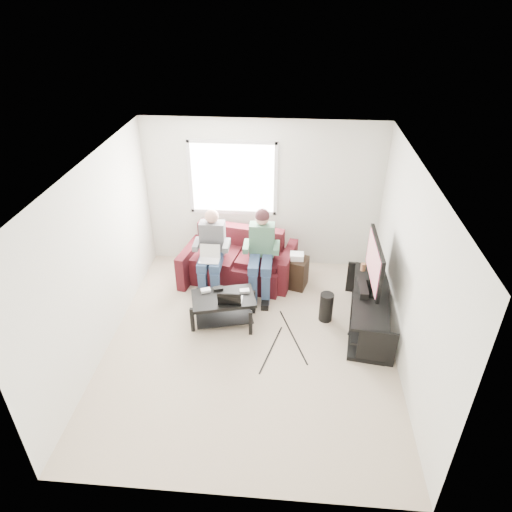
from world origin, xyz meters
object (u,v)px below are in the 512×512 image
object	(u,v)px
coffee_table	(223,304)
subwoofer	(326,307)
end_table	(296,271)
tv	(374,263)
sofa	(239,262)
tv_stand	(369,311)

from	to	relation	value
coffee_table	subwoofer	bearing A→B (deg)	6.81
subwoofer	end_table	world-z (taller)	end_table
coffee_table	tv	xyz separation A→B (m)	(2.14, 0.21, 0.68)
end_table	coffee_table	bearing A→B (deg)	-135.49
sofa	end_table	xyz separation A→B (m)	(0.97, -0.15, -0.04)
sofa	coffee_table	xyz separation A→B (m)	(-0.09, -1.19, 0.02)
tv	end_table	distance (m)	1.55
sofa	coffee_table	world-z (taller)	sofa
tv	end_table	bearing A→B (deg)	142.26
subwoofer	end_table	xyz separation A→B (m)	(-0.46, 0.86, 0.05)
tv_stand	end_table	xyz separation A→B (m)	(-1.08, 0.93, 0.03)
sofa	coffee_table	size ratio (longest dim) A/B	1.94
sofa	subwoofer	size ratio (longest dim) A/B	4.29
tv_stand	tv	bearing A→B (deg)	91.47
tv_stand	sofa	bearing A→B (deg)	152.17
tv_stand	end_table	bearing A→B (deg)	139.14
coffee_table	end_table	bearing A→B (deg)	44.51
coffee_table	tv	bearing A→B (deg)	5.64
sofa	tv_stand	size ratio (longest dim) A/B	1.13
tv	end_table	world-z (taller)	tv
coffee_table	tv_stand	xyz separation A→B (m)	(2.14, 0.11, -0.09)
tv_stand	tv	world-z (taller)	tv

